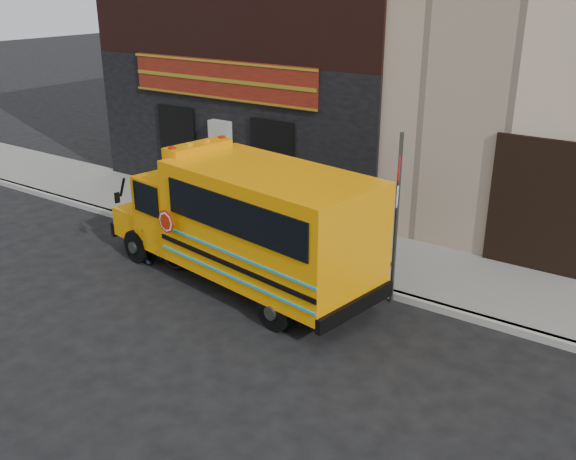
% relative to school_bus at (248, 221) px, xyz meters
% --- Properties ---
extents(ground, '(120.00, 120.00, 0.00)m').
position_rel_school_bus_xyz_m(ground, '(0.93, -1.36, -1.51)').
color(ground, black).
rests_on(ground, ground).
extents(curb, '(40.00, 0.20, 0.15)m').
position_rel_school_bus_xyz_m(curb, '(0.93, 1.24, -1.43)').
color(curb, '#9B9C97').
rests_on(curb, ground).
extents(sidewalk, '(40.00, 3.00, 0.15)m').
position_rel_school_bus_xyz_m(sidewalk, '(0.93, 2.74, -1.43)').
color(sidewalk, slate).
rests_on(sidewalk, ground).
extents(school_bus, '(7.15, 3.19, 2.92)m').
position_rel_school_bus_xyz_m(school_bus, '(0.00, 0.00, 0.00)').
color(school_bus, black).
rests_on(school_bus, ground).
extents(sign_pole, '(0.13, 0.30, 3.60)m').
position_rel_school_bus_xyz_m(sign_pole, '(2.94, 1.03, 0.46)').
color(sign_pole, '#3D453F').
rests_on(sign_pole, ground).
extents(bicycle, '(2.00, 0.66, 1.18)m').
position_rel_school_bus_xyz_m(bicycle, '(-2.54, -0.36, -0.92)').
color(bicycle, black).
rests_on(bicycle, ground).
extents(cyclist, '(0.44, 0.65, 1.73)m').
position_rel_school_bus_xyz_m(cyclist, '(-2.60, -0.36, -0.65)').
color(cyclist, '#111134').
rests_on(cyclist, ground).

